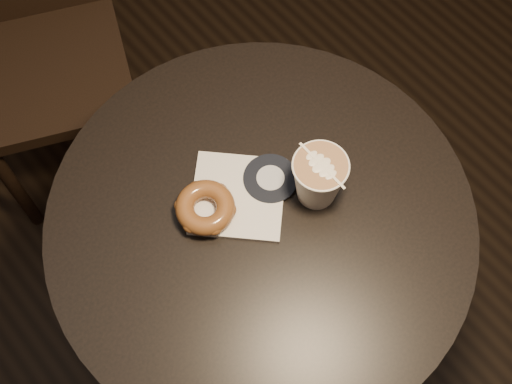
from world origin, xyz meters
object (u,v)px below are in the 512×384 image
at_px(chair, 27,12).
at_px(pastry_bag, 238,196).
at_px(cafe_table, 260,261).
at_px(doughnut, 205,208).
at_px(latte_cup, 318,179).

distance_m(chair, pastry_bag, 0.77).
bearing_deg(cafe_table, doughnut, 133.11).
bearing_deg(doughnut, cafe_table, -46.89).
relative_size(pastry_bag, doughnut, 1.55).
distance_m(cafe_table, doughnut, 0.24).
bearing_deg(chair, cafe_table, -64.65).
distance_m(chair, doughnut, 0.77).
relative_size(cafe_table, pastry_bag, 5.05).
xyz_separation_m(pastry_bag, latte_cup, (0.10, -0.08, 0.05)).
height_order(pastry_bag, doughnut, doughnut).
xyz_separation_m(cafe_table, chair, (-0.02, 0.79, -0.02)).
bearing_deg(cafe_table, chair, 91.33).
relative_size(cafe_table, doughnut, 7.82).
distance_m(cafe_table, chair, 0.79).
distance_m(cafe_table, latte_cup, 0.27).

